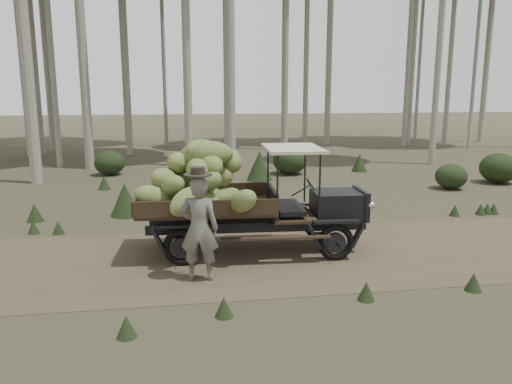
% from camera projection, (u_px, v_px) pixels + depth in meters
% --- Properties ---
extents(ground, '(120.00, 120.00, 0.00)m').
position_uv_depth(ground, '(302.00, 255.00, 9.78)').
color(ground, '#473D2B').
rests_on(ground, ground).
extents(dirt_track, '(70.00, 4.00, 0.01)m').
position_uv_depth(dirt_track, '(302.00, 255.00, 9.78)').
color(dirt_track, brown).
rests_on(dirt_track, ground).
extents(banana_truck, '(4.69, 2.27, 2.34)m').
position_uv_depth(banana_truck, '(225.00, 185.00, 9.65)').
color(banana_truck, black).
rests_on(banana_truck, ground).
extents(farmer, '(0.72, 0.56, 1.94)m').
position_uv_depth(farmer, '(199.00, 227.00, 8.33)').
color(farmer, '#626059').
rests_on(farmer, ground).
extents(undergrowth, '(22.80, 23.32, 1.29)m').
position_uv_depth(undergrowth, '(282.00, 204.00, 11.92)').
color(undergrowth, '#233319').
rests_on(undergrowth, ground).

